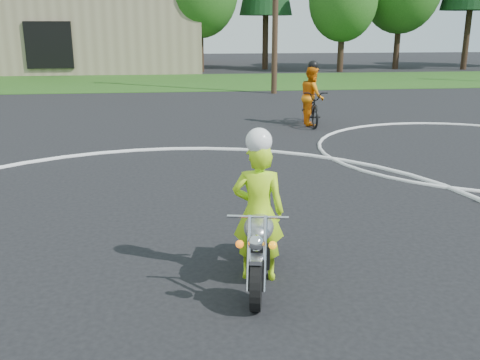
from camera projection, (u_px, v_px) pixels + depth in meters
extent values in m
plane|color=black|center=(164.00, 331.00, 5.90)|extent=(120.00, 120.00, 0.00)
cube|color=#1E4714|center=(173.00, 82.00, 31.65)|extent=(120.00, 10.00, 0.02)
torus|color=silver|center=(168.00, 231.00, 8.75)|extent=(12.12, 12.12, 0.12)
torus|color=silver|center=(468.00, 150.00, 14.42)|extent=(8.10, 8.10, 0.10)
cylinder|color=black|center=(256.00, 285.00, 6.28)|extent=(0.25, 0.64, 0.63)
cylinder|color=black|center=(261.00, 237.00, 7.68)|extent=(0.25, 0.64, 0.63)
cube|color=black|center=(259.00, 250.00, 7.00)|extent=(0.40, 0.62, 0.31)
ellipsoid|color=#A2A2A6|center=(259.00, 227.00, 6.69)|extent=(0.50, 0.73, 0.29)
cube|color=black|center=(261.00, 216.00, 7.20)|extent=(0.39, 0.67, 0.10)
cylinder|color=silver|center=(249.00, 253.00, 6.27)|extent=(0.12, 0.38, 0.84)
cylinder|color=silver|center=(265.00, 253.00, 6.25)|extent=(0.12, 0.38, 0.84)
cube|color=white|center=(256.00, 259.00, 6.17)|extent=(0.19, 0.25, 0.05)
cylinder|color=silver|center=(258.00, 217.00, 6.32)|extent=(0.72, 0.18, 0.04)
sphere|color=silver|center=(256.00, 243.00, 6.02)|extent=(0.19, 0.19, 0.19)
sphere|color=orange|center=(240.00, 244.00, 6.06)|extent=(0.09, 0.09, 0.09)
sphere|color=orange|center=(273.00, 245.00, 6.04)|extent=(0.09, 0.09, 0.09)
cylinder|color=silver|center=(273.00, 245.00, 7.42)|extent=(0.25, 0.83, 0.08)
imported|color=#BDFA1A|center=(258.00, 212.00, 6.91)|extent=(0.75, 0.57, 1.85)
sphere|color=white|center=(259.00, 141.00, 6.59)|extent=(0.33, 0.33, 0.33)
imported|color=black|center=(312.00, 108.00, 17.95)|extent=(0.89, 2.27, 1.17)
imported|color=orange|center=(312.00, 96.00, 17.85)|extent=(0.79, 0.98, 1.95)
sphere|color=black|center=(313.00, 65.00, 17.57)|extent=(0.34, 0.34, 0.34)
cube|color=black|center=(49.00, 45.00, 34.87)|extent=(3.00, 0.16, 3.00)
cylinder|color=#382619|center=(201.00, 49.00, 38.10)|extent=(0.44, 0.44, 3.24)
cylinder|color=#382619|center=(265.00, 43.00, 40.47)|extent=(0.44, 0.44, 3.96)
cylinder|color=#382619|center=(341.00, 51.00, 38.31)|extent=(0.44, 0.44, 2.88)
ellipsoid|color=#1E5116|center=(343.00, 0.00, 37.33)|extent=(4.80, 4.80, 5.76)
cylinder|color=#382619|center=(397.00, 45.00, 40.68)|extent=(0.44, 0.44, 3.60)
cylinder|color=#382619|center=(466.00, 40.00, 40.19)|extent=(0.44, 0.44, 4.32)
cylinder|color=#382619|center=(145.00, 51.00, 38.65)|extent=(0.44, 0.44, 2.88)
ellipsoid|color=#1E5116|center=(142.00, 0.00, 37.67)|extent=(4.80, 4.80, 5.76)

